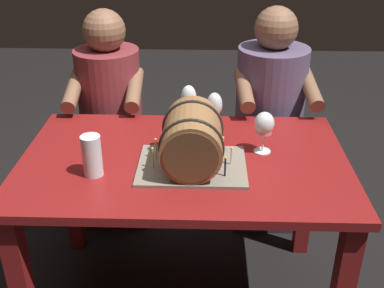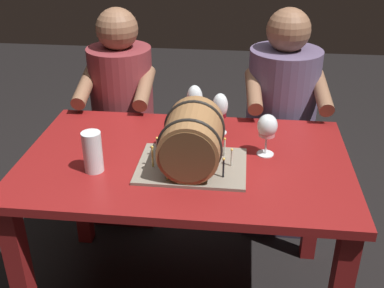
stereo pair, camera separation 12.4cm
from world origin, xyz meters
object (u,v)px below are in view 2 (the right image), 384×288
wine_glass_red (220,108)px  person_seated_left (124,128)px  person_seated_right (279,132)px  wine_glass_rose (267,128)px  barrel_cake (192,141)px  wine_glass_amber (195,101)px  beer_pint (93,153)px  dining_table (186,183)px

wine_glass_red → person_seated_left: (-0.53, 0.39, -0.31)m
person_seated_right → wine_glass_rose: bearing=-99.9°
barrel_cake → wine_glass_amber: barrel_cake is taller
wine_glass_amber → beer_pint: size_ratio=1.32×
person_seated_left → person_seated_right: size_ratio=0.98×
person_seated_left → person_seated_right: bearing=0.0°
dining_table → beer_pint: bearing=-157.5°
person_seated_left → person_seated_right: person_seated_right is taller
wine_glass_amber → person_seated_right: (0.41, 0.37, -0.31)m
person_seated_left → wine_glass_red: bearing=-36.2°
wine_glass_amber → wine_glass_red: bearing=-9.0°
wine_glass_amber → wine_glass_rose: (0.31, -0.19, -0.02)m
wine_glass_rose → beer_pint: (-0.65, -0.20, -0.04)m
dining_table → barrel_cake: barrel_cake is taller
dining_table → wine_glass_red: 0.36m
wine_glass_amber → beer_pint: bearing=-130.9°
wine_glass_red → wine_glass_amber: (-0.11, 0.02, 0.02)m
wine_glass_red → wine_glass_rose: 0.26m
wine_glass_rose → beer_pint: 0.68m
beer_pint → wine_glass_red: bearing=39.7°
person_seated_right → wine_glass_amber: bearing=-137.2°
wine_glass_red → person_seated_left: 0.73m
wine_glass_red → wine_glass_amber: size_ratio=0.88×
dining_table → wine_glass_amber: (0.01, 0.26, 0.26)m
barrel_cake → wine_glass_red: size_ratio=2.24×
wine_glass_amber → dining_table: bearing=-92.1°
barrel_cake → beer_pint: bearing=-169.9°
dining_table → person_seated_left: 0.76m
barrel_cake → beer_pint: 0.37m
barrel_cake → wine_glass_rose: (0.28, 0.13, 0.01)m
wine_glass_red → wine_glass_amber: wine_glass_amber is taller
dining_table → wine_glass_amber: wine_glass_amber is taller
dining_table → person_seated_left: person_seated_left is taller
wine_glass_amber → wine_glass_rose: size_ratio=1.20×
wine_glass_rose → person_seated_right: person_seated_right is taller
person_seated_right → beer_pint: bearing=-134.2°
dining_table → beer_pint: 0.41m
wine_glass_rose → person_seated_left: size_ratio=0.15×
wine_glass_amber → barrel_cake: bearing=-85.6°
beer_pint → person_seated_left: bearing=96.3°
wine_glass_rose → beer_pint: wine_glass_rose is taller
wine_glass_red → wine_glass_amber: bearing=171.0°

